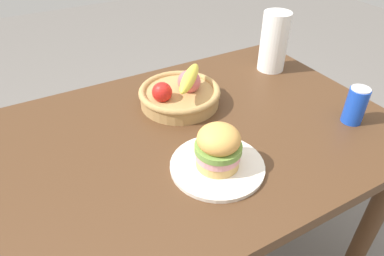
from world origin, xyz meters
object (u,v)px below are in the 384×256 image
plate (217,166)px  sandwich (218,147)px  paper_towel_roll (274,42)px  fruit_basket (180,93)px  soda_can (356,105)px

plate → sandwich: bearing=-90.0°
plate → paper_towel_roll: (0.53, 0.41, 0.11)m
sandwich → paper_towel_roll: bearing=37.8°
fruit_basket → paper_towel_roll: 0.47m
soda_can → plate: bearing=177.1°
soda_can → paper_towel_roll: paper_towel_roll is taller
plate → sandwich: size_ratio=2.05×
soda_can → paper_towel_roll: 0.44m
sandwich → soda_can: size_ratio=1.04×
plate → soda_can: size_ratio=2.12×
plate → sandwich: sandwich is taller
soda_can → fruit_basket: bearing=140.2°
plate → paper_towel_roll: size_ratio=1.11×
plate → soda_can: (0.51, -0.03, 0.06)m
paper_towel_roll → soda_can: bearing=-91.6°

